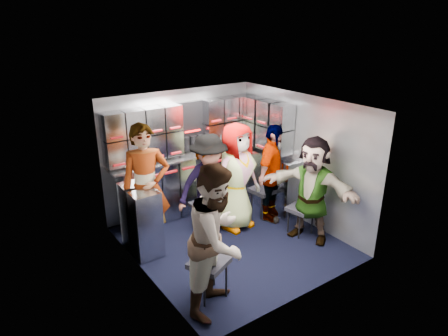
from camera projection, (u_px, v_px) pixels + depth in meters
floor at (232, 242)px, 6.06m from camera, size 3.00×3.00×0.00m
wall_back at (181, 151)px, 6.84m from camera, size 2.80×0.04×2.10m
wall_left at (141, 202)px, 4.94m from camera, size 0.04×3.00×2.10m
wall_right at (302, 159)px, 6.43m from camera, size 0.04×3.00×2.10m
ceiling at (233, 105)px, 5.31m from camera, size 2.80×3.00×0.02m
cart_bank_back at (188, 185)px, 6.87m from camera, size 2.68×0.38×0.99m
cart_bank_left at (141, 220)px, 5.68m from camera, size 0.38×0.76×0.99m
counter at (187, 156)px, 6.69m from camera, size 2.68×0.42×0.03m
locker_bank_back at (184, 128)px, 6.57m from camera, size 2.68×0.28×0.82m
locker_bank_right at (268, 125)px, 6.74m from camera, size 0.28×1.00×0.82m
right_cabinet at (269, 181)px, 7.01m from camera, size 0.28×1.20×1.00m
coffee_niche at (192, 127)px, 6.72m from camera, size 0.46×0.16×0.84m
red_latch_strip at (193, 167)px, 6.58m from camera, size 2.60×0.02×0.03m
jump_seat_near_left at (209, 265)px, 4.74m from camera, size 0.55×0.54×0.50m
jump_seat_mid_left at (203, 206)px, 6.36m from camera, size 0.39×0.37×0.43m
jump_seat_center at (230, 202)px, 6.54m from camera, size 0.42×0.41×0.40m
jump_seat_mid_right at (264, 191)px, 6.76m from camera, size 0.45×0.43×0.49m
jump_seat_near_right at (301, 210)px, 6.18m from camera, size 0.44×0.42×0.45m
attendant_standing at (146, 188)px, 5.64m from camera, size 0.79×0.64×1.87m
attendant_arc_a at (217, 239)px, 4.45m from camera, size 1.09×1.03×1.77m
attendant_arc_b at (209, 185)px, 6.07m from camera, size 1.09×0.70×1.60m
attendant_arc_c at (236, 177)px, 6.22m from camera, size 0.91×0.66×1.73m
attendant_arc_d at (272, 173)px, 6.49m from camera, size 1.03×0.81×1.63m
attendant_arc_e at (312, 189)px, 5.90m from camera, size 0.97×1.58×1.62m
bottle_left at (136, 159)px, 6.11m from camera, size 0.06×0.06×0.28m
bottle_mid at (163, 155)px, 6.36m from camera, size 0.06×0.06×0.23m
bottle_right at (220, 142)px, 6.94m from camera, size 0.06×0.06×0.26m
cup_left at (139, 164)px, 6.15m from camera, size 0.08×0.08×0.10m
cup_right at (248, 141)px, 7.29m from camera, size 0.08×0.08×0.10m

